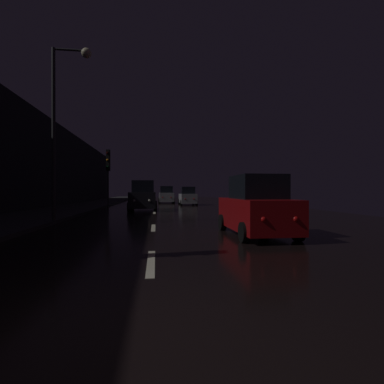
# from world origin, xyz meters

# --- Properties ---
(ground) EXTENTS (25.34, 84.00, 0.02)m
(ground) POSITION_xyz_m (0.00, 24.50, -0.01)
(ground) COLOR black
(sidewalk_left) EXTENTS (4.40, 84.00, 0.15)m
(sidewalk_left) POSITION_xyz_m (-6.47, 24.50, 0.07)
(sidewalk_left) COLOR #28282B
(sidewalk_left) RESTS_ON ground
(building_facade_left) EXTENTS (0.80, 63.00, 7.58)m
(building_facade_left) POSITION_xyz_m (-9.07, 21.00, 3.79)
(building_facade_left) COLOR black
(building_facade_left) RESTS_ON ground
(lane_centerline) EXTENTS (0.16, 18.24, 0.01)m
(lane_centerline) POSITION_xyz_m (0.00, 11.83, 0.01)
(lane_centerline) COLOR beige
(lane_centerline) RESTS_ON ground
(traffic_light_far_left) EXTENTS (0.34, 0.47, 5.18)m
(traffic_light_far_left) POSITION_xyz_m (-4.17, 23.95, 3.79)
(traffic_light_far_left) COLOR #38383A
(traffic_light_far_left) RESTS_ON ground
(streetlamp_overhead) EXTENTS (1.70, 0.44, 7.83)m
(streetlamp_overhead) POSITION_xyz_m (-3.94, 10.49, 5.13)
(streetlamp_overhead) COLOR #2D2D30
(streetlamp_overhead) RESTS_ON ground
(car_approaching_headlights) EXTENTS (2.05, 4.44, 2.24)m
(car_approaching_headlights) POSITION_xyz_m (-0.85, 19.28, 1.02)
(car_approaching_headlights) COLOR black
(car_approaching_headlights) RESTS_ON ground
(car_distant_taillights) EXTENTS (1.85, 4.01, 2.02)m
(car_distant_taillights) POSITION_xyz_m (1.34, 31.87, 0.92)
(car_distant_taillights) COLOR #A5A8AD
(car_distant_taillights) RESTS_ON ground
(car_parked_right_near) EXTENTS (1.81, 3.91, 1.97)m
(car_parked_right_near) POSITION_xyz_m (3.37, 6.29, 0.90)
(car_parked_right_near) COLOR maroon
(car_parked_right_near) RESTS_ON ground
(car_parked_right_far) EXTENTS (1.73, 3.74, 1.88)m
(car_parked_right_far) POSITION_xyz_m (3.37, 26.99, 0.86)
(car_parked_right_far) COLOR #A5A8AD
(car_parked_right_far) RESTS_ON ground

